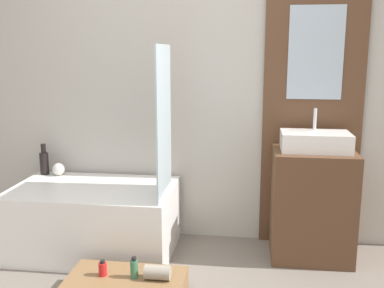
# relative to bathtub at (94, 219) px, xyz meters

# --- Properties ---
(wall_tiled_back) EXTENTS (4.20, 0.06, 2.60)m
(wall_tiled_back) POSITION_rel_bathtub_xyz_m (0.74, 0.44, 1.04)
(wall_tiled_back) COLOR #B7B2A8
(wall_tiled_back) RESTS_ON ground_plane
(wall_wood_accent) EXTENTS (0.75, 0.04, 2.60)m
(wall_wood_accent) POSITION_rel_bathtub_xyz_m (1.64, 0.38, 1.05)
(wall_wood_accent) COLOR brown
(wall_wood_accent) RESTS_ON ground_plane
(bathtub) EXTENTS (1.22, 0.77, 0.52)m
(bathtub) POSITION_rel_bathtub_xyz_m (0.00, 0.00, 0.00)
(bathtub) COLOR white
(bathtub) RESTS_ON ground_plane
(glass_shower_screen) EXTENTS (0.01, 0.48, 1.06)m
(glass_shower_screen) POSITION_rel_bathtub_xyz_m (0.58, -0.12, 0.78)
(glass_shower_screen) COLOR silver
(glass_shower_screen) RESTS_ON bathtub
(vanity_cabinet) EXTENTS (0.59, 0.47, 0.82)m
(vanity_cabinet) POSITION_rel_bathtub_xyz_m (1.64, 0.13, 0.15)
(vanity_cabinet) COLOR brown
(vanity_cabinet) RESTS_ON ground_plane
(sink) EXTENTS (0.49, 0.31, 0.30)m
(sink) POSITION_rel_bathtub_xyz_m (1.64, 0.13, 0.63)
(sink) COLOR white
(sink) RESTS_ON vanity_cabinet
(vase_tall_dark) EXTENTS (0.07, 0.07, 0.26)m
(vase_tall_dark) POSITION_rel_bathtub_xyz_m (-0.52, 0.30, 0.36)
(vase_tall_dark) COLOR black
(vase_tall_dark) RESTS_ON bathtub
(vase_round_light) EXTENTS (0.10, 0.10, 0.10)m
(vase_round_light) POSITION_rel_bathtub_xyz_m (-0.39, 0.28, 0.31)
(vase_round_light) COLOR silver
(vase_round_light) RESTS_ON bathtub
(bottle_soap_primary) EXTENTS (0.05, 0.05, 0.10)m
(bottle_soap_primary) POSITION_rel_bathtub_xyz_m (0.29, -0.67, -0.06)
(bottle_soap_primary) COLOR red
(bottle_soap_primary) RESTS_ON wooden_step_bench
(bottle_soap_secondary) EXTENTS (0.05, 0.05, 0.14)m
(bottle_soap_secondary) POSITION_rel_bathtub_xyz_m (0.49, -0.67, -0.04)
(bottle_soap_secondary) COLOR #38704C
(bottle_soap_secondary) RESTS_ON wooden_step_bench
(towel_roll) EXTENTS (0.16, 0.09, 0.09)m
(towel_roll) POSITION_rel_bathtub_xyz_m (0.64, -0.67, -0.06)
(towel_roll) COLOR gray
(towel_roll) RESTS_ON wooden_step_bench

